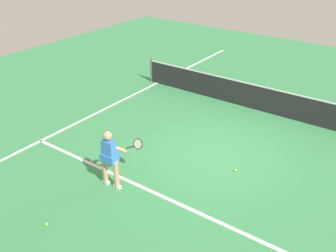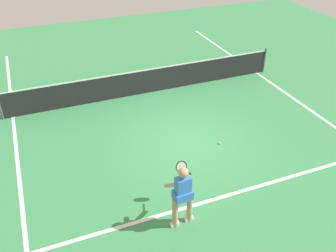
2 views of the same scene
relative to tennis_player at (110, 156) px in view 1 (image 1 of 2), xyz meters
name	(u,v)px [view 1 (image 1 of 2)]	position (x,y,z in m)	size (l,w,h in m)	color
ground_plane	(215,153)	(1.37, 2.84, -0.85)	(26.19, 26.19, 0.00)	#38844C
service_line_marking	(165,197)	(1.37, 0.36, -0.84)	(9.35, 0.10, 0.01)	white
sideline_left_marking	(99,112)	(-3.30, 2.84, -0.84)	(0.10, 18.15, 0.01)	white
court_net	(265,99)	(1.37, 6.24, -0.38)	(10.03, 0.08, 1.00)	#4C4C51
tennis_player	(110,156)	(0.00, 0.00, 0.00)	(0.75, 0.96, 1.55)	tan
tennis_ball_near	(235,170)	(2.25, 2.36, -0.81)	(0.07, 0.07, 0.07)	#D1E533
tennis_ball_mid	(47,224)	(-0.16, -1.94, -0.81)	(0.07, 0.07, 0.07)	#D1E533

